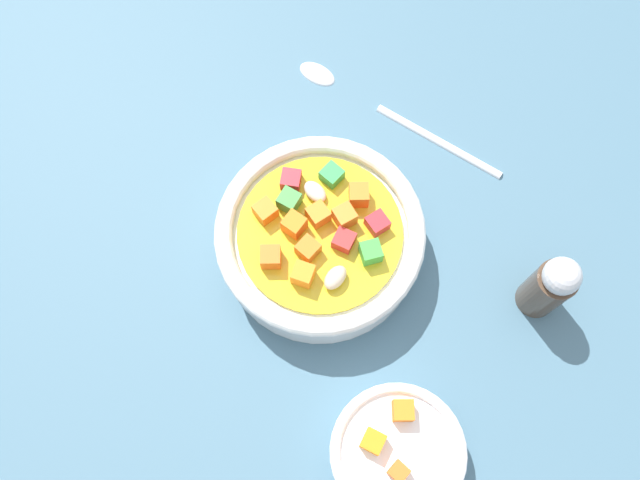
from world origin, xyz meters
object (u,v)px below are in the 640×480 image
Objects in this scene: side_bowl_small at (396,453)px; pepper_shaker at (550,286)px; soup_bowl_main at (320,238)px; spoon at (381,107)px.

pepper_shaker is at bearing -51.51° from side_bowl_small.
soup_bowl_main is 19.09cm from pepper_shaker.
soup_bowl_main is at bearing 12.08° from side_bowl_small.
side_bowl_small is (-17.86, -3.82, -0.91)cm from soup_bowl_main.
pepper_shaker is (-19.87, -10.40, 3.87)cm from spoon.
pepper_shaker reaches higher than soup_bowl_main.
side_bowl_small is 1.21× the size of pepper_shaker.
pepper_shaker is (-6.75, -17.79, 1.48)cm from soup_bowl_main.
soup_bowl_main reaches higher than side_bowl_small.
side_bowl_small is at bearing 128.49° from pepper_shaker.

